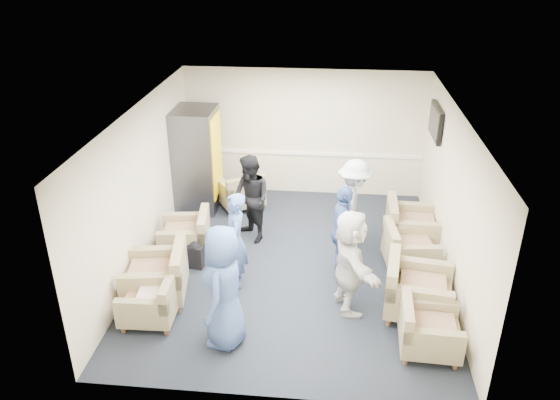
# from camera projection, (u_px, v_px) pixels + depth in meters

# --- Properties ---
(floor) EXTENTS (6.00, 6.00, 0.00)m
(floor) POSITION_uv_depth(u_px,v_px,m) (292.00, 265.00, 9.34)
(floor) COLOR black
(floor) RESTS_ON ground
(ceiling) EXTENTS (6.00, 6.00, 0.00)m
(ceiling) POSITION_uv_depth(u_px,v_px,m) (294.00, 112.00, 8.17)
(ceiling) COLOR silver
(ceiling) RESTS_ON back_wall
(back_wall) EXTENTS (5.00, 0.02, 2.70)m
(back_wall) POSITION_uv_depth(u_px,v_px,m) (304.00, 133.00, 11.44)
(back_wall) COLOR beige
(back_wall) RESTS_ON floor
(front_wall) EXTENTS (5.00, 0.02, 2.70)m
(front_wall) POSITION_uv_depth(u_px,v_px,m) (272.00, 307.00, 6.07)
(front_wall) COLOR beige
(front_wall) RESTS_ON floor
(left_wall) EXTENTS (0.02, 6.00, 2.70)m
(left_wall) POSITION_uv_depth(u_px,v_px,m) (142.00, 187.00, 8.98)
(left_wall) COLOR beige
(left_wall) RESTS_ON floor
(right_wall) EXTENTS (0.02, 6.00, 2.70)m
(right_wall) POSITION_uv_depth(u_px,v_px,m) (452.00, 200.00, 8.53)
(right_wall) COLOR beige
(right_wall) RESTS_ON floor
(chair_rail) EXTENTS (4.98, 0.04, 0.06)m
(chair_rail) POSITION_uv_depth(u_px,v_px,m) (304.00, 154.00, 11.62)
(chair_rail) COLOR white
(chair_rail) RESTS_ON back_wall
(tv) EXTENTS (0.10, 1.00, 0.58)m
(tv) POSITION_uv_depth(u_px,v_px,m) (436.00, 122.00, 9.85)
(tv) COLOR black
(tv) RESTS_ON right_wall
(armchair_left_near) EXTENTS (0.79, 0.79, 0.61)m
(armchair_left_near) POSITION_uv_depth(u_px,v_px,m) (153.00, 302.00, 7.87)
(armchair_left_near) COLOR #8A7D59
(armchair_left_near) RESTS_ON floor
(armchair_left_mid) EXTENTS (1.05, 1.05, 0.74)m
(armchair_left_mid) POSITION_uv_depth(u_px,v_px,m) (159.00, 278.00, 8.33)
(armchair_left_mid) COLOR #8A7D59
(armchair_left_mid) RESTS_ON floor
(armchair_left_far) EXTENTS (0.93, 0.93, 0.66)m
(armchair_left_far) POSITION_uv_depth(u_px,v_px,m) (188.00, 236.00, 9.55)
(armchair_left_far) COLOR #8A7D59
(armchair_left_far) RESTS_ON floor
(armchair_right_near) EXTENTS (0.82, 0.82, 0.63)m
(armchair_right_near) POSITION_uv_depth(u_px,v_px,m) (426.00, 331.00, 7.29)
(armchair_right_near) COLOR #8A7D59
(armchair_right_near) RESTS_ON floor
(armchair_right_midnear) EXTENTS (1.06, 1.06, 0.75)m
(armchair_right_midnear) POSITION_uv_depth(u_px,v_px,m) (414.00, 292.00, 8.00)
(armchair_right_midnear) COLOR #8A7D59
(armchair_right_midnear) RESTS_ON floor
(armchair_right_midfar) EXTENTS (0.91, 0.91, 0.66)m
(armchair_right_midfar) POSITION_uv_depth(u_px,v_px,m) (407.00, 250.00, 9.13)
(armchair_right_midfar) COLOR #8A7D59
(armchair_right_midfar) RESTS_ON floor
(armchair_right_far) EXTENTS (0.95, 0.95, 0.73)m
(armchair_right_far) POSITION_uv_depth(u_px,v_px,m) (409.00, 228.00, 9.77)
(armchair_right_far) COLOR #8A7D59
(armchair_right_far) RESTS_ON floor
(armchair_corner) EXTENTS (1.13, 1.13, 0.66)m
(armchair_corner) POSITION_uv_depth(u_px,v_px,m) (241.00, 193.00, 11.19)
(armchair_corner) COLOR #8A7D59
(armchair_corner) RESTS_ON floor
(vending_machine) EXTENTS (0.84, 0.99, 2.08)m
(vending_machine) POSITION_uv_depth(u_px,v_px,m) (197.00, 159.00, 10.93)
(vending_machine) COLOR #4E4E55
(vending_machine) RESTS_ON floor
(backpack) EXTENTS (0.31, 0.24, 0.48)m
(backpack) POSITION_uv_depth(u_px,v_px,m) (195.00, 254.00, 9.18)
(backpack) COLOR black
(backpack) RESTS_ON floor
(pillow) EXTENTS (0.39, 0.49, 0.13)m
(pillow) POSITION_uv_depth(u_px,v_px,m) (151.00, 293.00, 7.80)
(pillow) COLOR beige
(pillow) RESTS_ON armchair_left_near
(person_front_left) EXTENTS (0.66, 0.93, 1.77)m
(person_front_left) POSITION_uv_depth(u_px,v_px,m) (224.00, 287.00, 7.21)
(person_front_left) COLOR #3E5894
(person_front_left) RESTS_ON floor
(person_mid_left) EXTENTS (0.50, 0.65, 1.60)m
(person_mid_left) POSITION_uv_depth(u_px,v_px,m) (235.00, 241.00, 8.47)
(person_mid_left) COLOR #3E5894
(person_mid_left) RESTS_ON floor
(person_back_left) EXTENTS (0.98, 1.00, 1.63)m
(person_back_left) POSITION_uv_depth(u_px,v_px,m) (251.00, 199.00, 9.79)
(person_back_left) COLOR black
(person_back_left) RESTS_ON floor
(person_back_right) EXTENTS (0.63, 1.08, 1.66)m
(person_back_right) POSITION_uv_depth(u_px,v_px,m) (354.00, 205.00, 9.54)
(person_back_right) COLOR white
(person_back_right) RESTS_ON floor
(person_mid_right) EXTENTS (0.41, 0.94, 1.59)m
(person_mid_right) POSITION_uv_depth(u_px,v_px,m) (342.00, 232.00, 8.75)
(person_mid_right) COLOR #3E5894
(person_mid_right) RESTS_ON floor
(person_front_right) EXTENTS (0.87, 1.58, 1.63)m
(person_front_right) POSITION_uv_depth(u_px,v_px,m) (350.00, 262.00, 7.92)
(person_front_right) COLOR silver
(person_front_right) RESTS_ON floor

